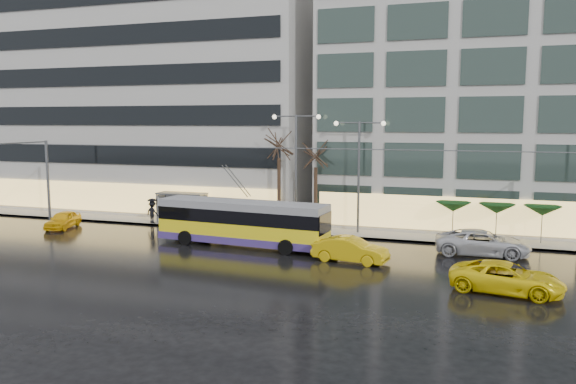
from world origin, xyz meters
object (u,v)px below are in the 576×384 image
at_px(bus_shelter, 179,201).
at_px(street_lamp_near, 296,155).
at_px(trolleybus, 242,224).
at_px(taxi_a, 63,220).

height_order(bus_shelter, street_lamp_near, street_lamp_near).
distance_m(trolleybus, bus_shelter, 10.64).
bearing_deg(bus_shelter, street_lamp_near, 0.63).
xyz_separation_m(bus_shelter, taxi_a, (-7.92, -4.94, -1.27)).
bearing_deg(bus_shelter, trolleybus, -37.15).
bearing_deg(taxi_a, street_lamp_near, 1.65).
xyz_separation_m(trolleybus, bus_shelter, (-8.48, 6.42, 0.42)).
xyz_separation_m(trolleybus, street_lamp_near, (1.91, 6.53, 4.45)).
distance_m(trolleybus, street_lamp_near, 8.13).
distance_m(bus_shelter, taxi_a, 9.42).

